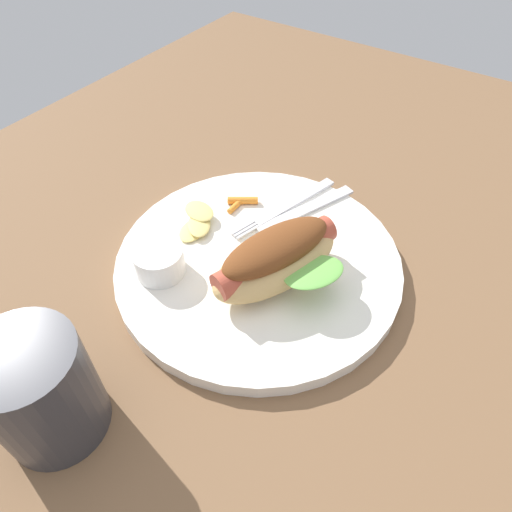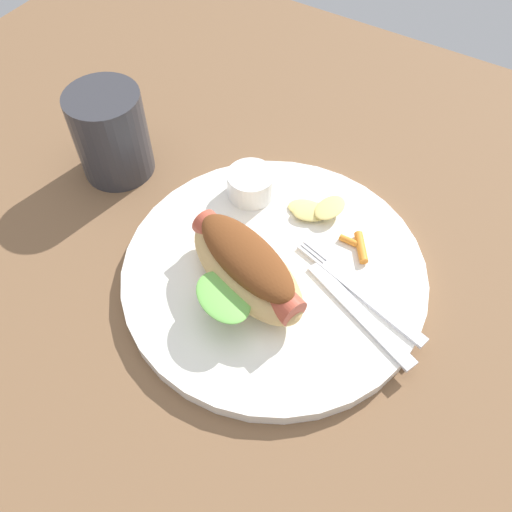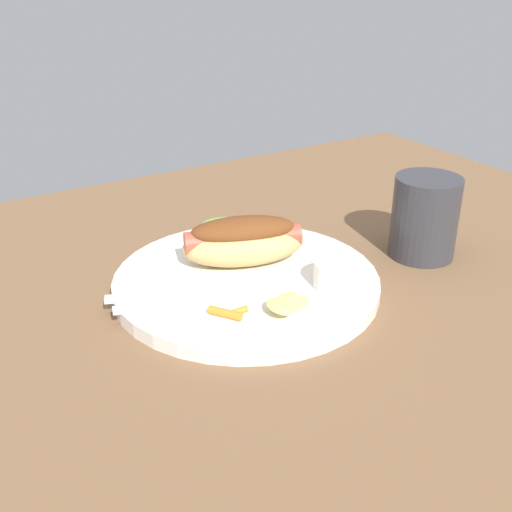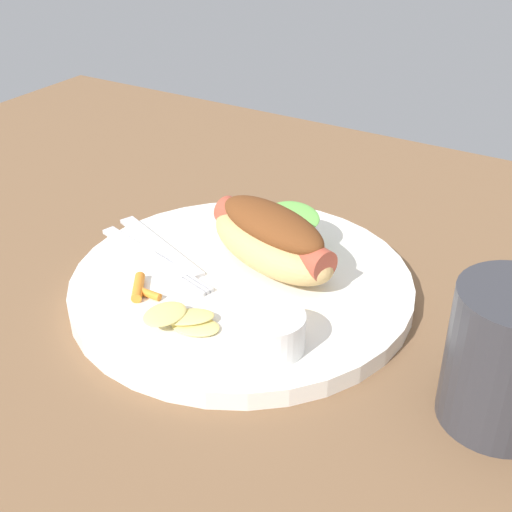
# 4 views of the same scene
# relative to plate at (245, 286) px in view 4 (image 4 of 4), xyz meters

# --- Properties ---
(ground_plane) EXTENTS (1.20, 0.90, 0.02)m
(ground_plane) POSITION_rel_plate_xyz_m (-0.00, -0.02, -0.02)
(ground_plane) COLOR brown
(plate) EXTENTS (0.30, 0.30, 0.02)m
(plate) POSITION_rel_plate_xyz_m (0.00, 0.00, 0.00)
(plate) COLOR white
(plate) RESTS_ON ground_plane
(hot_dog) EXTENTS (0.16, 0.13, 0.06)m
(hot_dog) POSITION_rel_plate_xyz_m (0.01, 0.03, 0.04)
(hot_dog) COLOR tan
(hot_dog) RESTS_ON plate
(sauce_ramekin) EXTENTS (0.05, 0.05, 0.03)m
(sauce_ramekin) POSITION_rel_plate_xyz_m (0.07, -0.07, 0.02)
(sauce_ramekin) COLOR white
(sauce_ramekin) RESTS_ON plate
(fork) EXTENTS (0.15, 0.05, 0.00)m
(fork) POSITION_rel_plate_xyz_m (-0.09, -0.02, 0.01)
(fork) COLOR silver
(fork) RESTS_ON plate
(knife) EXTENTS (0.13, 0.06, 0.00)m
(knife) POSITION_rel_plate_xyz_m (-0.10, 0.00, 0.01)
(knife) COLOR silver
(knife) RESTS_ON plate
(chips_pile) EXTENTS (0.06, 0.06, 0.01)m
(chips_pile) POSITION_rel_plate_xyz_m (-0.00, -0.08, 0.01)
(chips_pile) COLOR #E0CD74
(chips_pile) RESTS_ON plate
(carrot_garnish) EXTENTS (0.04, 0.03, 0.01)m
(carrot_garnish) POSITION_rel_plate_xyz_m (-0.06, -0.07, 0.01)
(carrot_garnish) COLOR orange
(carrot_garnish) RESTS_ON plate
(drinking_cup) EXTENTS (0.08, 0.08, 0.10)m
(drinking_cup) POSITION_rel_plate_xyz_m (0.23, -0.04, 0.04)
(drinking_cup) COLOR #333338
(drinking_cup) RESTS_ON ground_plane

